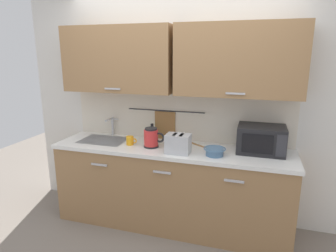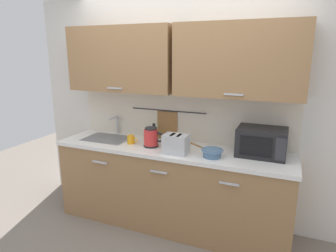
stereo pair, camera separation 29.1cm
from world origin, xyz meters
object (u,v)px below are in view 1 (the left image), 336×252
at_px(dish_soap_bottle, 152,133).
at_px(mixing_bowl, 215,151).
at_px(wooden_spoon, 200,146).
at_px(electric_kettle, 151,138).
at_px(mug_near_sink, 130,141).
at_px(microwave, 261,139).
at_px(toaster, 178,144).

distance_m(dish_soap_bottle, mixing_bowl, 0.80).
distance_m(mixing_bowl, wooden_spoon, 0.32).
height_order(electric_kettle, mug_near_sink, electric_kettle).
height_order(microwave, mixing_bowl, microwave).
relative_size(electric_kettle, dish_soap_bottle, 1.16).
bearing_deg(toaster, mug_near_sink, 169.79).
height_order(microwave, dish_soap_bottle, microwave).
bearing_deg(mug_near_sink, microwave, 6.78).
bearing_deg(mixing_bowl, toaster, -175.46).
height_order(microwave, mug_near_sink, microwave).
bearing_deg(wooden_spoon, microwave, -1.40).
relative_size(microwave, wooden_spoon, 1.89).
distance_m(microwave, electric_kettle, 1.11).
distance_m(toaster, wooden_spoon, 0.34).
bearing_deg(toaster, mixing_bowl, 4.54).
relative_size(microwave, toaster, 1.80).
xyz_separation_m(dish_soap_bottle, mixing_bowl, (0.75, -0.29, -0.04)).
bearing_deg(electric_kettle, wooden_spoon, 20.26).
xyz_separation_m(mixing_bowl, toaster, (-0.36, -0.03, 0.05)).
xyz_separation_m(microwave, mug_near_sink, (-1.35, -0.16, -0.09)).
height_order(mug_near_sink, toaster, toaster).
bearing_deg(mixing_bowl, mug_near_sink, 175.48).
bearing_deg(mixing_bowl, dish_soap_bottle, 158.79).
bearing_deg(microwave, mixing_bowl, -151.28).
bearing_deg(dish_soap_bottle, wooden_spoon, -4.33).
bearing_deg(electric_kettle, mixing_bowl, -5.94).
distance_m(microwave, wooden_spoon, 0.63).
xyz_separation_m(microwave, dish_soap_bottle, (-1.17, 0.06, -0.05)).
bearing_deg(mug_near_sink, wooden_spoon, 13.51).
height_order(microwave, electric_kettle, microwave).
relative_size(mixing_bowl, wooden_spoon, 0.88).
height_order(microwave, wooden_spoon, microwave).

